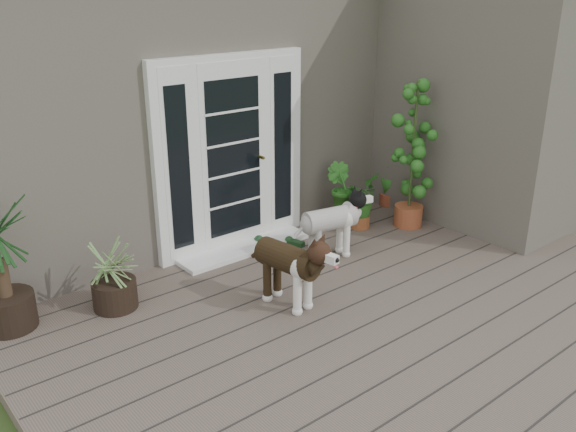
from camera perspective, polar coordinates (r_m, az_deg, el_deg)
deck at (r=5.77m, az=9.45°, el=-9.48°), size 6.20×4.60×0.12m
house_main at (r=8.48m, az=-12.22°, el=11.03°), size 7.40×4.00×3.10m
house_wing at (r=8.10m, az=18.09°, el=10.01°), size 1.60×2.40×3.10m
door_unit at (r=6.73m, az=-5.28°, el=5.76°), size 1.90×0.14×2.15m
door_step at (r=6.93m, az=-4.06°, el=-2.98°), size 1.60×0.40×0.05m
brindle_dog at (r=5.65m, az=-0.03°, el=-5.17°), size 0.48×0.88×0.69m
white_dog at (r=6.63m, az=3.93°, el=-1.26°), size 0.84×0.49×0.66m
spider_plant at (r=5.82m, az=-16.07°, el=-5.05°), size 0.87×0.87×0.73m
yucca at (r=5.71m, az=-25.29°, el=-4.02°), size 0.89×0.89×1.24m
herb_a at (r=7.49m, az=6.80°, el=1.00°), size 0.63×0.63×0.58m
herb_b at (r=7.63m, az=4.82°, el=1.36°), size 0.46×0.46×0.55m
herb_c at (r=8.35m, az=9.61°, el=2.95°), size 0.39×0.39×0.58m
sapling at (r=7.46m, az=11.58°, el=5.76°), size 0.57×0.57×1.85m
clog_left at (r=7.02m, az=0.63°, el=-2.46°), size 0.19×0.28×0.08m
clog_right at (r=7.02m, az=-2.44°, el=-2.49°), size 0.17×0.29×0.08m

